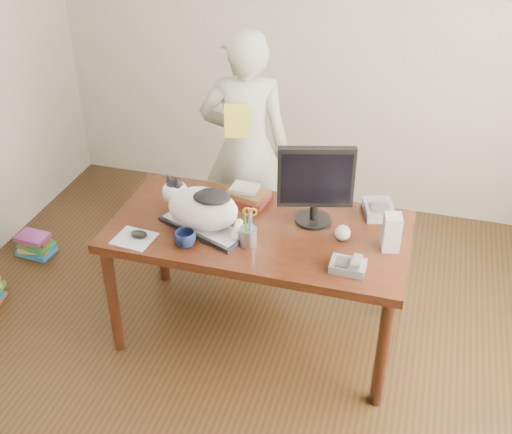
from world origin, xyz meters
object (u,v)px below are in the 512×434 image
(keyboard, at_px, (204,227))
(monitor, at_px, (316,182))
(cat, at_px, (200,206))
(speaker, at_px, (392,232))
(coffee_mug, at_px, (185,239))
(phone, at_px, (349,265))
(person, at_px, (245,147))
(baseball, at_px, (343,233))
(desk, at_px, (262,242))
(pen_cup, at_px, (248,234))
(book_pile_b, at_px, (35,244))
(calculator, at_px, (378,209))
(book_stack, at_px, (247,195))
(mouse, at_px, (139,234))

(keyboard, bearing_deg, monitor, 44.71)
(cat, distance_m, speaker, 0.99)
(monitor, relative_size, coffee_mug, 4.12)
(phone, bearing_deg, person, 129.72)
(phone, bearing_deg, baseball, 107.45)
(phone, bearing_deg, desk, 150.30)
(keyboard, xyz_separation_m, baseball, (0.72, 0.11, 0.03))
(coffee_mug, bearing_deg, pen_cup, 18.32)
(book_pile_b, bearing_deg, desk, -8.97)
(monitor, distance_m, person, 0.94)
(keyboard, relative_size, calculator, 2.23)
(desk, relative_size, pen_cup, 7.07)
(coffee_mug, bearing_deg, book_stack, 71.12)
(speaker, xyz_separation_m, book_pile_b, (-2.41, 0.34, -0.78))
(desk, xyz_separation_m, phone, (0.52, -0.31, 0.17))
(monitor, bearing_deg, cat, -174.04)
(person, bearing_deg, phone, 111.15)
(keyboard, bearing_deg, coffee_mug, -80.31)
(pen_cup, relative_size, calculator, 0.95)
(coffee_mug, xyz_separation_m, speaker, (1.01, 0.27, 0.05))
(monitor, height_order, coffee_mug, monitor)
(pen_cup, xyz_separation_m, phone, (0.53, -0.07, -0.04))
(baseball, relative_size, calculator, 0.35)
(cat, relative_size, calculator, 2.02)
(keyboard, xyz_separation_m, phone, (0.80, -0.14, 0.01))
(pen_cup, distance_m, person, 1.04)
(keyboard, height_order, baseball, baseball)
(cat, distance_m, phone, 0.83)
(phone, bearing_deg, coffee_mug, -176.68)
(phone, xyz_separation_m, calculator, (0.08, 0.55, 0.00))
(baseball, height_order, person, person)
(monitor, height_order, phone, monitor)
(desk, bearing_deg, book_pile_b, 171.03)
(cat, bearing_deg, calculator, 47.05)
(speaker, relative_size, person, 0.12)
(book_pile_b, bearing_deg, pen_cup, -16.66)
(speaker, bearing_deg, phone, -137.71)
(coffee_mug, xyz_separation_m, book_stack, (0.18, 0.51, -0.00))
(keyboard, distance_m, coffee_mug, 0.18)
(keyboard, bearing_deg, calculator, 47.64)
(cat, relative_size, mouse, 5.01)
(desk, bearing_deg, speaker, -6.01)
(book_pile_b, bearing_deg, person, 18.88)
(phone, relative_size, baseball, 2.09)
(desk, bearing_deg, monitor, 10.71)
(calculator, bearing_deg, cat, -172.03)
(mouse, bearing_deg, baseball, 20.66)
(pen_cup, xyz_separation_m, book_stack, (-0.13, 0.41, -0.02))
(monitor, bearing_deg, keyboard, -173.15)
(cat, height_order, calculator, cat)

